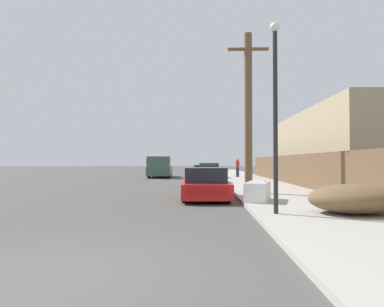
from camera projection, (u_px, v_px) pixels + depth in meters
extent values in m
plane|color=#4F4C49|center=(58.00, 278.00, 4.35)|extent=(220.00, 220.00, 0.00)
cube|color=#ADA89E|center=(245.00, 179.00, 27.66)|extent=(4.20, 63.00, 0.12)
cube|color=white|center=(258.00, 192.00, 11.95)|extent=(1.19, 1.87, 0.62)
cube|color=white|center=(258.00, 182.00, 11.96)|extent=(1.14, 1.79, 0.03)
cube|color=#333335|center=(265.00, 181.00, 12.41)|extent=(0.09, 0.20, 0.02)
cube|color=gray|center=(259.00, 181.00, 12.22)|extent=(0.73, 0.28, 0.01)
cube|color=gray|center=(257.00, 182.00, 11.71)|extent=(0.73, 0.28, 0.01)
cube|color=red|center=(205.00, 188.00, 13.69)|extent=(1.98, 4.38, 0.56)
cube|color=black|center=(205.00, 175.00, 13.31)|extent=(1.63, 2.13, 0.56)
cube|color=#B21414|center=(208.00, 190.00, 11.52)|extent=(1.40, 0.09, 0.19)
cylinder|color=black|center=(185.00, 188.00, 15.01)|extent=(0.22, 0.62, 0.61)
cylinder|color=black|center=(221.00, 188.00, 15.03)|extent=(0.22, 0.62, 0.61)
cylinder|color=black|center=(185.00, 194.00, 12.34)|extent=(0.22, 0.62, 0.61)
cylinder|color=black|center=(228.00, 194.00, 12.36)|extent=(0.22, 0.62, 0.61)
cube|color=silver|center=(205.00, 177.00, 23.25)|extent=(1.96, 4.21, 0.62)
cube|color=black|center=(205.00, 169.00, 23.10)|extent=(1.61, 2.39, 0.49)
cube|color=#B21414|center=(207.00, 176.00, 21.18)|extent=(1.34, 0.11, 0.22)
cylinder|color=black|center=(193.00, 178.00, 24.50)|extent=(0.24, 0.66, 0.64)
cylinder|color=black|center=(214.00, 178.00, 24.54)|extent=(0.24, 0.66, 0.64)
cylinder|color=black|center=(194.00, 180.00, 21.95)|extent=(0.24, 0.66, 0.64)
cylinder|color=black|center=(217.00, 180.00, 21.99)|extent=(0.24, 0.66, 0.64)
cube|color=silver|center=(208.00, 173.00, 29.78)|extent=(2.13, 4.61, 0.68)
cube|color=black|center=(208.00, 166.00, 29.61)|extent=(1.74, 2.62, 0.53)
cube|color=#B21414|center=(210.00, 173.00, 27.52)|extent=(1.43, 0.12, 0.24)
cylinder|color=black|center=(198.00, 174.00, 31.14)|extent=(0.24, 0.66, 0.65)
cylinder|color=black|center=(215.00, 174.00, 31.19)|extent=(0.24, 0.66, 0.65)
cylinder|color=black|center=(200.00, 176.00, 28.35)|extent=(0.24, 0.66, 0.65)
cylinder|color=black|center=(219.00, 176.00, 28.41)|extent=(0.24, 0.66, 0.65)
cube|color=#385647|center=(160.00, 171.00, 32.48)|extent=(2.40, 5.99, 0.82)
cube|color=#385647|center=(159.00, 162.00, 30.88)|extent=(2.10, 2.75, 0.91)
cube|color=black|center=(159.00, 161.00, 30.88)|extent=(2.14, 2.70, 0.50)
cylinder|color=black|center=(169.00, 173.00, 30.67)|extent=(0.30, 0.86, 0.85)
cylinder|color=black|center=(149.00, 173.00, 30.63)|extent=(0.30, 0.86, 0.85)
cylinder|color=black|center=(171.00, 172.00, 34.32)|extent=(0.30, 0.86, 0.85)
cylinder|color=black|center=(153.00, 172.00, 34.28)|extent=(0.30, 0.86, 0.85)
cylinder|color=brown|center=(248.00, 113.00, 15.05)|extent=(0.34, 0.34, 7.04)
cube|color=brown|center=(248.00, 49.00, 15.12)|extent=(1.80, 0.12, 0.12)
cylinder|color=#232326|center=(275.00, 122.00, 8.99)|extent=(0.12, 0.12, 4.80)
sphere|color=white|center=(275.00, 27.00, 9.05)|extent=(0.26, 0.26, 0.26)
ellipsoid|color=brown|center=(353.00, 199.00, 8.96)|extent=(2.32, 1.80, 0.77)
cube|color=brown|center=(302.00, 170.00, 18.68)|extent=(0.08, 32.24, 1.77)
cube|color=tan|center=(343.00, 147.00, 24.30)|extent=(6.00, 16.50, 5.02)
cylinder|color=#282D42|center=(238.00, 172.00, 30.44)|extent=(0.28, 0.28, 0.81)
cylinder|color=#B72D33|center=(238.00, 164.00, 30.46)|extent=(0.34, 0.34, 0.64)
sphere|color=tan|center=(238.00, 159.00, 30.47)|extent=(0.24, 0.24, 0.24)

